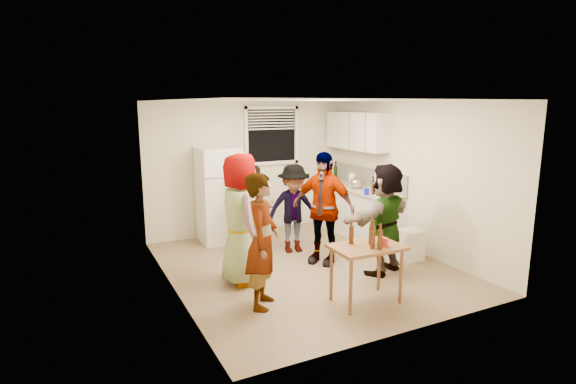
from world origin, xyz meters
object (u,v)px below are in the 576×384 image
serving_table (365,301)px  guest_back_right (294,251)px  blue_cup (366,195)px  guest_stripe (263,305)px  guest_orange (383,272)px  refrigerator (219,195)px  trash_bin (410,245)px  red_cup (385,246)px  beer_bottle_table (372,248)px  beer_bottle_counter (373,194)px  guest_black (322,262)px  kettle (355,188)px  guest_back_left (256,253)px  wine_bottle (335,181)px  guest_grey (242,281)px

serving_table → guest_back_right: (0.10, 2.15, 0.00)m
blue_cup → guest_back_right: (-1.30, 0.25, -0.90)m
guest_stripe → guest_orange: 2.06m
serving_table → refrigerator: bearing=103.9°
trash_bin → red_cup: (-1.39, -1.07, 0.48)m
beer_bottle_table → guest_orange: beer_bottle_table is taller
beer_bottle_counter → guest_black: 1.62m
trash_bin → kettle: bearing=89.3°
serving_table → guest_stripe: serving_table is taller
blue_cup → guest_stripe: size_ratio=0.07×
beer_bottle_table → guest_back_left: 2.64m
wine_bottle → blue_cup: (-0.29, -1.45, 0.00)m
guest_back_left → guest_black: size_ratio=0.85×
trash_bin → guest_black: (-1.31, 0.54, -0.25)m
serving_table → guest_back_right: serving_table is taller
refrigerator → guest_stripe: refrigerator is taller
guest_back_left → refrigerator: bearing=112.4°
wine_bottle → guest_black: (-1.42, -1.87, -0.90)m
refrigerator → wine_bottle: 2.50m
blue_cup → guest_grey: blue_cup is taller
kettle → guest_back_left: bearing=-166.5°
trash_bin → red_cup: 1.82m
beer_bottle_table → guest_orange: size_ratio=0.13×
refrigerator → guest_stripe: (-0.38, -2.82, -0.85)m
guest_stripe → guest_black: bearing=-21.7°
serving_table → beer_bottle_table: beer_bottle_table is taller
blue_cup → guest_orange: blue_cup is taller
blue_cup → guest_back_left: blue_cup is taller
beer_bottle_counter → trash_bin: bearing=-88.2°
guest_grey → serving_table: bearing=-134.6°
guest_grey → guest_black: bearing=-79.1°
guest_stripe → guest_back_left: (0.69, 1.89, 0.00)m
wine_bottle → beer_bottle_table: (-1.69, -3.47, -0.17)m
kettle → wine_bottle: wine_bottle is taller
trash_bin → guest_black: 1.43m
guest_grey → guest_black: size_ratio=1.03×
wine_bottle → guest_black: bearing=-127.3°
wine_bottle → serving_table: (-1.69, -3.35, -0.90)m
kettle → guest_stripe: (-2.78, -2.02, -0.90)m
kettle → guest_grey: kettle is taller
trash_bin → guest_orange: bearing=-162.1°
serving_table → red_cup: 0.77m
beer_bottle_table → guest_back_right: beer_bottle_table is taller
guest_back_right → guest_black: guest_back_right is taller
trash_bin → beer_bottle_counter: bearing=91.8°
blue_cup → serving_table: blue_cup is taller
beer_bottle_counter → guest_back_right: bearing=170.3°
blue_cup → kettle: bearing=72.5°
refrigerator → guest_back_right: refrigerator is taller
refrigerator → serving_table: size_ratio=1.95×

